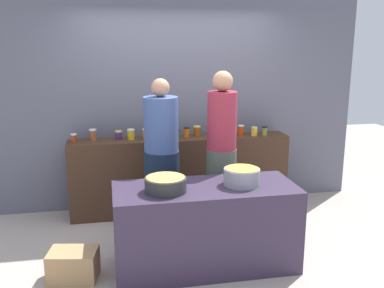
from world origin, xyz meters
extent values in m
plane|color=#AB9E93|center=(0.00, 0.00, 0.00)|extent=(12.00, 12.00, 0.00)
cube|color=slate|center=(0.00, 1.45, 1.50)|extent=(4.80, 0.12, 3.00)
cube|color=#412A1C|center=(0.00, 1.10, 0.48)|extent=(2.70, 0.36, 0.95)
cube|color=#34293F|center=(0.00, -0.30, 0.40)|extent=(1.70, 0.70, 0.80)
cylinder|color=maroon|center=(-1.26, 1.09, 1.00)|extent=(0.07, 0.07, 0.09)
cylinder|color=silver|center=(-1.26, 1.09, 1.05)|extent=(0.07, 0.07, 0.01)
cylinder|color=brown|center=(-1.04, 1.15, 1.01)|extent=(0.08, 0.08, 0.13)
cylinder|color=silver|center=(-1.04, 1.15, 1.08)|extent=(0.09, 0.09, 0.01)
cylinder|color=#46225B|center=(-0.74, 1.15, 1.00)|extent=(0.08, 0.08, 0.09)
cylinder|color=#D6C666|center=(-0.74, 1.15, 1.05)|extent=(0.08, 0.08, 0.02)
cylinder|color=gold|center=(-0.60, 1.13, 1.01)|extent=(0.09, 0.09, 0.11)
cylinder|color=silver|center=(-0.60, 1.13, 1.07)|extent=(0.09, 0.09, 0.02)
cylinder|color=orange|center=(-0.42, 1.13, 1.01)|extent=(0.07, 0.07, 0.11)
cylinder|color=silver|center=(-0.42, 1.13, 1.07)|extent=(0.07, 0.07, 0.01)
cylinder|color=#2D5421|center=(-0.06, 1.04, 1.00)|extent=(0.08, 0.08, 0.10)
cylinder|color=black|center=(-0.06, 1.04, 1.06)|extent=(0.08, 0.08, 0.01)
cylinder|color=orange|center=(0.09, 1.15, 1.00)|extent=(0.07, 0.07, 0.11)
cylinder|color=black|center=(0.09, 1.15, 1.06)|extent=(0.07, 0.07, 0.01)
cylinder|color=#92480E|center=(0.22, 1.17, 1.01)|extent=(0.08, 0.08, 0.11)
cylinder|color=#D6C666|center=(0.22, 1.17, 1.07)|extent=(0.09, 0.09, 0.01)
cylinder|color=#26491E|center=(0.51, 1.14, 1.01)|extent=(0.07, 0.07, 0.12)
cylinder|color=silver|center=(0.51, 1.14, 1.08)|extent=(0.07, 0.07, 0.01)
cylinder|color=#C1370A|center=(0.78, 1.11, 1.01)|extent=(0.07, 0.07, 0.11)
cylinder|color=silver|center=(0.78, 1.11, 1.07)|extent=(0.08, 0.08, 0.01)
cylinder|color=gold|center=(0.93, 1.05, 1.00)|extent=(0.08, 0.08, 0.10)
cylinder|color=#D6C666|center=(0.93, 1.05, 1.06)|extent=(0.08, 0.08, 0.01)
cylinder|color=olive|center=(1.07, 1.06, 1.00)|extent=(0.07, 0.07, 0.10)
cylinder|color=black|center=(1.07, 1.06, 1.05)|extent=(0.07, 0.07, 0.01)
cylinder|color=#2D2D2D|center=(-0.38, -0.36, 0.86)|extent=(0.37, 0.37, 0.13)
cylinder|color=tan|center=(-0.38, -0.36, 0.93)|extent=(0.34, 0.34, 0.00)
cylinder|color=gray|center=(0.34, -0.31, 0.88)|extent=(0.34, 0.34, 0.16)
cylinder|color=#B39241|center=(0.34, -0.31, 0.96)|extent=(0.31, 0.31, 0.00)
cylinder|color=#152236|center=(-0.31, 0.49, 0.48)|extent=(0.38, 0.38, 0.95)
cylinder|color=#3C5289|center=(-0.31, 0.49, 1.25)|extent=(0.37, 0.37, 0.58)
sphere|color=tan|center=(-0.31, 0.49, 1.63)|extent=(0.19, 0.19, 0.19)
cylinder|color=#485244|center=(0.31, 0.29, 0.50)|extent=(0.32, 0.32, 0.99)
cylinder|color=maroon|center=(0.31, 0.29, 1.30)|extent=(0.31, 0.31, 0.61)
sphere|color=tan|center=(0.31, 0.29, 1.71)|extent=(0.21, 0.21, 0.21)
cube|color=tan|center=(-1.22, -0.32, 0.14)|extent=(0.47, 0.37, 0.28)
camera|label=1|loc=(-0.85, -3.99, 2.11)|focal=40.45mm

